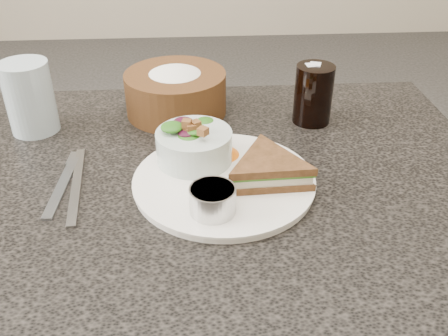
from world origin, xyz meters
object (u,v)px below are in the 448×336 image
cola_glass (314,91)px  water_glass (30,97)px  bread_basket (175,86)px  salad_bowl (194,141)px  dressing_ramekin (213,200)px  sandwich (268,169)px  dinner_plate (224,182)px

cola_glass → water_glass: water_glass is taller
bread_basket → water_glass: 0.26m
bread_basket → water_glass: water_glass is taller
salad_bowl → dressing_ramekin: 0.14m
sandwich → cola_glass: size_ratio=1.22×
salad_bowl → bread_basket: size_ratio=0.63×
sandwich → cola_glass: cola_glass is taller
dinner_plate → salad_bowl: (-0.04, 0.05, 0.04)m
water_glass → dressing_ramekin: bearing=-42.2°
bread_basket → dinner_plate: bearing=-73.6°
salad_bowl → bread_basket: (-0.03, 0.20, 0.01)m
bread_basket → dressing_ramekin: bearing=-80.8°
sandwich → water_glass: water_glass is taller
dressing_ramekin → water_glass: size_ratio=0.50×
salad_bowl → water_glass: 0.32m
sandwich → salad_bowl: size_ratio=1.23×
salad_bowl → bread_basket: 0.20m
sandwich → dressing_ramekin: bearing=-143.0°
sandwich → water_glass: size_ratio=1.15×
salad_bowl → dressing_ramekin: salad_bowl is taller
dinner_plate → bread_basket: 0.27m
sandwich → cola_glass: bearing=59.7°
cola_glass → salad_bowl: bearing=-146.7°
sandwich → water_glass: 0.44m
dinner_plate → sandwich: 0.07m
dressing_ramekin → bread_basket: (-0.05, 0.33, 0.02)m
sandwich → cola_glass: 0.24m
sandwich → salad_bowl: bearing=146.6°
dinner_plate → sandwich: bearing=-8.5°
sandwich → dressing_ramekin: 0.11m
sandwich → bread_basket: 0.30m
bread_basket → water_glass: bearing=-167.6°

